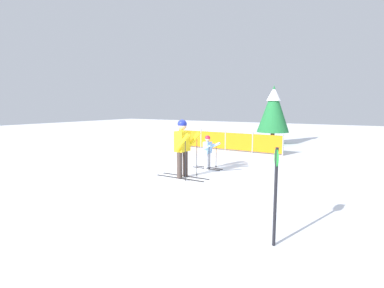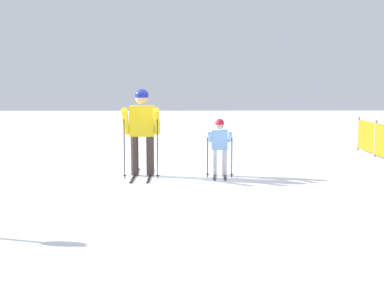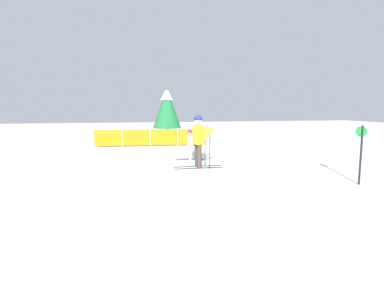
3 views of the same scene
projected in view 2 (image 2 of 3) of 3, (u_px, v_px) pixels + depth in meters
ground_plane at (156, 175)px, 9.94m from camera, size 60.00×60.00×0.00m
skier_adult at (142, 124)px, 9.69m from camera, size 1.67×0.74×1.77m
skier_child at (220, 142)px, 9.74m from camera, size 1.10×0.55×1.16m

